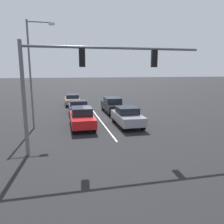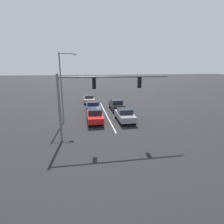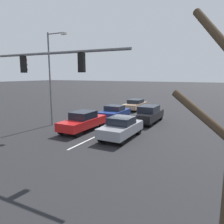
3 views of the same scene
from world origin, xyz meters
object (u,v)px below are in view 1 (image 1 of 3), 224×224
Objects in this scene: car_red_midlane_front at (82,117)px; car_black_leftlane_second at (113,105)px; car_tan_midlane_third at (72,99)px; traffic_signal_gantry at (82,71)px; car_navy_midlane_second at (78,107)px; car_gray_leftlane_front at (127,116)px; street_lamp_right_shoulder at (33,68)px.

car_red_midlane_front is 6.65m from car_black_leftlane_second.
car_black_leftlane_second is 7.73m from car_tan_midlane_third.
car_navy_midlane_second is at bearing -92.58° from traffic_signal_gantry.
traffic_signal_gantry reaches higher than car_tan_midlane_third.
car_navy_midlane_second is 0.40× the size of traffic_signal_gantry.
car_gray_leftlane_front is at bearing -129.80° from traffic_signal_gantry.
car_gray_leftlane_front is 5.91m from car_black_leftlane_second.
car_tan_midlane_third is at bearing -89.09° from car_red_midlane_front.
car_tan_midlane_third is (3.99, -6.62, -0.12)m from car_black_leftlane_second.
car_red_midlane_front is 5.28m from street_lamp_right_shoulder.
traffic_signal_gantry reaches higher than car_black_leftlane_second.
street_lamp_right_shoulder is at bearing 54.17° from car_navy_midlane_second.
street_lamp_right_shoulder reaches higher than car_gray_leftlane_front.
car_navy_midlane_second is at bearing -0.73° from car_black_leftlane_second.
car_black_leftlane_second is at bearing 179.27° from car_navy_midlane_second.
traffic_signal_gantry is at bearing 119.16° from street_lamp_right_shoulder.
car_gray_leftlane_front is 7.31m from traffic_signal_gantry.
car_black_leftlane_second is 0.56× the size of street_lamp_right_shoulder.
car_black_leftlane_second is at bearing -111.12° from traffic_signal_gantry.
car_tan_midlane_third is at bearing -87.18° from car_navy_midlane_second.
car_red_midlane_front reaches higher than car_tan_midlane_third.
car_red_midlane_front is at bearing 88.63° from car_navy_midlane_second.
car_red_midlane_front is 5.51m from car_navy_midlane_second.
car_tan_midlane_third is 12.77m from street_lamp_right_shoulder.
street_lamp_right_shoulder reaches higher than car_tan_midlane_third.
car_black_leftlane_second is 9.71m from street_lamp_right_shoulder.
car_gray_leftlane_front reaches higher than car_tan_midlane_third.
car_black_leftlane_second is 1.02× the size of car_tan_midlane_third.
car_gray_leftlane_front is at bearing 173.05° from car_red_midlane_front.
car_red_midlane_front is 1.05× the size of car_tan_midlane_third.
car_navy_midlane_second is at bearing -91.37° from car_red_midlane_front.
car_gray_leftlane_front is 6.93m from car_navy_midlane_second.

